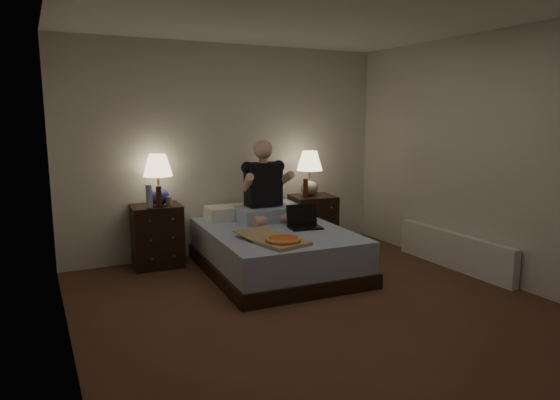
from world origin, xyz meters
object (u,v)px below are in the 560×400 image
person (265,181)px  lamp_right (309,173)px  radiator (454,251)px  water_bottle (149,196)px  beer_bottle_left (159,197)px  lamp_left (158,180)px  bed (275,250)px  nightstand_left (157,235)px  beer_bottle_right (306,188)px  pizza_box (283,241)px  nightstand_right (313,222)px  soda_can (169,201)px  laptop (305,217)px

person → lamp_right: bearing=16.5°
lamp_right → radiator: (1.00, -1.46, -0.76)m
water_bottle → person: person is taller
beer_bottle_left → lamp_left: bearing=76.8°
bed → lamp_right: bearing=42.1°
nightstand_left → beer_bottle_left: (0.00, -0.16, 0.46)m
beer_bottle_right → radiator: (1.10, -1.37, -0.59)m
radiator → pizza_box: bearing=174.8°
water_bottle → nightstand_left: bearing=52.8°
pizza_box → person: bearing=61.6°
bed → nightstand_left: nightstand_left is taller
lamp_left → beer_bottle_left: size_ratio=2.43×
beer_bottle_right → person: 0.64m
nightstand_left → pizza_box: size_ratio=0.91×
nightstand_right → beer_bottle_left: size_ratio=2.94×
nightstand_left → lamp_left: (0.04, 0.00, 0.63)m
pizza_box → radiator: bearing=-17.3°
soda_can → pizza_box: 1.51m
soda_can → beer_bottle_right: beer_bottle_right is taller
lamp_left → person: size_ratio=0.60×
person → laptop: size_ratio=2.74×
lamp_left → laptop: 1.67m
water_bottle → laptop: bearing=-27.4°
bed → radiator: bed is taller
soda_can → beer_bottle_right: bearing=-3.8°
nightstand_left → lamp_left: size_ratio=1.24×
water_bottle → beer_bottle_left: bearing=-21.0°
beer_bottle_right → pizza_box: beer_bottle_right is taller
lamp_right → water_bottle: bearing=179.9°
bed → pizza_box: pizza_box is taller
nightstand_left → pizza_box: bearing=-54.2°
nightstand_left → person: (1.18, -0.33, 0.58)m
bed → water_bottle: bearing=154.4°
beer_bottle_left → laptop: 1.59m
nightstand_left → laptop: laptop is taller
lamp_right → beer_bottle_right: (-0.10, -0.09, -0.17)m
beer_bottle_right → radiator: bearing=-51.1°
lamp_left → beer_bottle_left: (-0.04, -0.16, -0.17)m
lamp_left → soda_can: lamp_left is taller
water_bottle → person: 1.30m
bed → beer_bottle_right: 1.05m
bed → beer_bottle_left: (-1.09, 0.61, 0.57)m
lamp_left → beer_bottle_right: lamp_left is taller
lamp_right → beer_bottle_right: lamp_right is taller
laptop → soda_can: bearing=158.0°
beer_bottle_left → person: bearing=-8.6°
water_bottle → pizza_box: 1.63m
nightstand_left → nightstand_right: nightstand_left is taller
lamp_right → radiator: lamp_right is taller
pizza_box → radiator: pizza_box is taller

